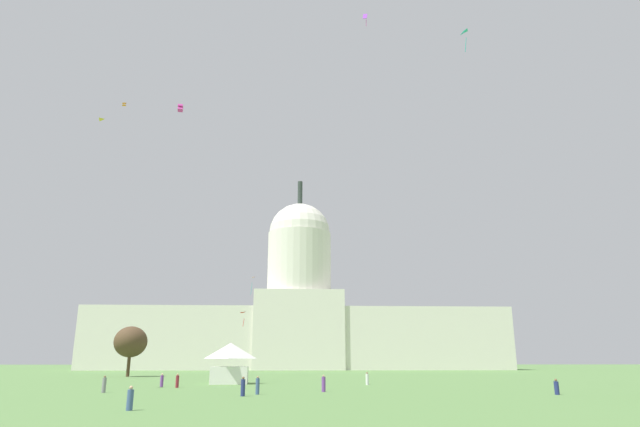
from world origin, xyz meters
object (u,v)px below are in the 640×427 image
object	(u,v)px
person_maroon_near_tree_west	(177,381)
person_navy_lawn_far_right	(557,388)
kite_pink_mid	(251,280)
person_purple_back_right	(324,384)
event_tent	(230,363)
kite_gold_high	(99,119)
person_white_lawn_far_left	(367,379)
kite_magenta_high	(180,108)
person_grey_edge_east	(104,385)
kite_orange_high	(124,104)
person_navy_front_center	(243,387)
person_denim_edge_west	(258,386)
capitol_building	(299,318)
kite_violet_high	(365,17)
kite_turquoise_high	(468,35)
person_purple_front_right	(162,381)
person_denim_near_tree_east	(130,399)
tree_west_mid	(131,342)
kite_red_low	(246,315)

from	to	relation	value
person_maroon_near_tree_west	person_navy_lawn_far_right	size ratio (longest dim) A/B	1.11
kite_pink_mid	person_purple_back_right	bearing A→B (deg)	-12.69
event_tent	kite_gold_high	bearing A→B (deg)	171.34
person_white_lawn_far_left	person_maroon_near_tree_west	bearing A→B (deg)	-66.95
kite_magenta_high	person_grey_edge_east	bearing A→B (deg)	-90.82
person_maroon_near_tree_west	kite_orange_high	bearing A→B (deg)	104.49
event_tent	person_navy_front_center	bearing A→B (deg)	-83.76
person_maroon_near_tree_west	person_denim_edge_west	size ratio (longest dim) A/B	0.97
person_maroon_near_tree_west	person_navy_lawn_far_right	bearing A→B (deg)	-39.38
person_navy_lawn_far_right	person_purple_back_right	world-z (taller)	person_purple_back_right
person_navy_lawn_far_right	person_grey_edge_east	bearing A→B (deg)	11.10
capitol_building	kite_violet_high	bearing A→B (deg)	-85.34
person_navy_front_center	person_navy_lawn_far_right	bearing A→B (deg)	38.25
kite_pink_mid	kite_orange_high	size ratio (longest dim) A/B	4.51
person_denim_edge_west	kite_gold_high	world-z (taller)	kite_gold_high
kite_turquoise_high	person_purple_back_right	bearing A→B (deg)	74.62
person_grey_edge_east	person_purple_front_right	size ratio (longest dim) A/B	1.05
capitol_building	person_grey_edge_east	distance (m)	136.85
person_navy_lawn_far_right	person_navy_front_center	bearing A→B (deg)	19.55
person_navy_lawn_far_right	kite_pink_mid	distance (m)	92.64
person_purple_back_right	kite_orange_high	bearing A→B (deg)	-128.89
person_denim_near_tree_east	kite_orange_high	size ratio (longest dim) A/B	1.67
kite_turquoise_high	kite_pink_mid	bearing A→B (deg)	7.38
capitol_building	kite_pink_mid	xyz separation A→B (m)	(-12.74, -57.61, 5.37)
person_navy_lawn_far_right	kite_gold_high	xyz separation A→B (m)	(-58.55, 29.25, 41.11)
kite_gold_high	kite_orange_high	distance (m)	25.35
capitol_building	person_navy_front_center	size ratio (longest dim) A/B	82.63
capitol_building	event_tent	xyz separation A→B (m)	(-10.93, -112.91, -14.66)
person_grey_edge_east	person_navy_lawn_far_right	world-z (taller)	person_grey_edge_east
person_navy_front_center	kite_orange_high	bearing A→B (deg)	158.49
tree_west_mid	kite_magenta_high	size ratio (longest dim) A/B	6.65
person_navy_lawn_far_right	kite_orange_high	xyz separation A→B (m)	(-62.01, 50.46, 54.55)
kite_turquoise_high	person_grey_edge_east	bearing A→B (deg)	74.74
event_tent	person_denim_edge_west	size ratio (longest dim) A/B	3.81
person_denim_edge_west	kite_turquoise_high	xyz separation A→B (m)	(25.76, 4.34, 43.51)
person_grey_edge_east	kite_red_low	distance (m)	31.18
person_purple_back_right	kite_violet_high	world-z (taller)	kite_violet_high
event_tent	kite_magenta_high	world-z (taller)	kite_magenta_high
event_tent	person_navy_front_center	distance (m)	27.98
event_tent	person_navy_lawn_far_right	bearing A→B (deg)	-40.37
person_white_lawn_far_left	person_grey_edge_east	bearing A→B (deg)	-52.56
person_denim_near_tree_east	kite_red_low	size ratio (longest dim) A/B	0.79
kite_magenta_high	person_denim_near_tree_east	bearing A→B (deg)	-85.59
tree_west_mid	person_purple_front_right	xyz separation A→B (m)	(17.00, -43.45, -6.14)
kite_magenta_high	kite_gold_high	size ratio (longest dim) A/B	1.13
person_grey_edge_east	person_navy_front_center	size ratio (longest dim) A/B	0.97
person_grey_edge_east	kite_magenta_high	size ratio (longest dim) A/B	1.13
capitol_building	person_white_lawn_far_left	bearing A→B (deg)	-86.00
event_tent	tree_west_mid	bearing A→B (deg)	122.54
person_navy_lawn_far_right	kite_turquoise_high	size ratio (longest dim) A/B	0.52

